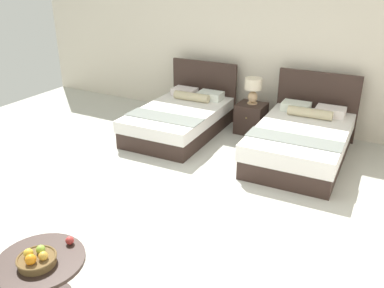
{
  "coord_description": "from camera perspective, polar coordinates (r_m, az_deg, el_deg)",
  "views": [
    {
      "loc": [
        2.37,
        -3.77,
        2.78
      ],
      "look_at": [
        -0.04,
        0.6,
        0.57
      ],
      "focal_mm": 38.18,
      "sensor_mm": 36.0,
      "label": 1
    }
  ],
  "objects": [
    {
      "name": "coffee_table",
      "position": [
        3.95,
        -20.21,
        -16.44
      ],
      "size": [
        0.76,
        0.76,
        0.45
      ],
      "color": "#32241E",
      "rests_on": "ground"
    },
    {
      "name": "bed_near_window",
      "position": [
        7.23,
        -1.54,
        3.64
      ],
      "size": [
        1.36,
        2.13,
        1.1
      ],
      "color": "#32241E",
      "rests_on": "ground"
    },
    {
      "name": "ground_plane",
      "position": [
        5.25,
        -2.8,
        -8.2
      ],
      "size": [
        10.29,
        10.22,
        0.02
      ],
      "primitive_type": "cube",
      "color": "#BBBAAF"
    },
    {
      "name": "loose_apple",
      "position": [
        3.94,
        -16.72,
        -12.78
      ],
      "size": [
        0.08,
        0.08,
        0.08
      ],
      "color": "#B53432",
      "rests_on": "coffee_table"
    },
    {
      "name": "fruit_bowl",
      "position": [
        3.79,
        -20.9,
        -14.79
      ],
      "size": [
        0.33,
        0.33,
        0.15
      ],
      "color": "brown",
      "rests_on": "coffee_table"
    },
    {
      "name": "bed_near_corner",
      "position": [
        6.47,
        15.05,
        0.52
      ],
      "size": [
        1.4,
        2.16,
        1.15
      ],
      "color": "#32241E",
      "rests_on": "ground"
    },
    {
      "name": "nightstand",
      "position": [
        7.33,
        8.23,
        3.6
      ],
      "size": [
        0.49,
        0.47,
        0.53
      ],
      "color": "#32241E",
      "rests_on": "ground"
    },
    {
      "name": "wall_back",
      "position": [
        7.59,
        10.48,
        13.13
      ],
      "size": [
        10.29,
        0.12,
        2.82
      ],
      "primitive_type": "cube",
      "color": "beige",
      "rests_on": "ground"
    },
    {
      "name": "table_lamp",
      "position": [
        7.17,
        8.55,
        7.81
      ],
      "size": [
        0.3,
        0.3,
        0.45
      ],
      "color": "tan",
      "rests_on": "nightstand"
    }
  ]
}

